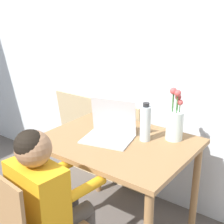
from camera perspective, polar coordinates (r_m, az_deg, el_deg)
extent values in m
cube|color=silver|center=(2.42, 7.05, 11.52)|extent=(6.40, 0.05, 2.50)
cube|color=olive|center=(2.05, 0.98, -5.57)|extent=(0.97, 0.76, 0.03)
cylinder|color=olive|center=(2.28, -13.28, -13.80)|extent=(0.05, 0.05, 0.70)
cylinder|color=olive|center=(2.68, -2.58, -7.88)|extent=(0.05, 0.05, 0.70)
cylinder|color=olive|center=(2.31, 14.94, -13.50)|extent=(0.05, 0.05, 0.70)
cube|color=olive|center=(1.59, -19.38, -17.04)|extent=(0.38, 0.06, 0.40)
cube|color=orange|center=(1.67, -13.41, -15.06)|extent=(0.34, 0.22, 0.37)
sphere|color=#936B4C|center=(1.54, -14.21, -6.51)|extent=(0.18, 0.18, 0.18)
sphere|color=black|center=(1.52, -14.75, -5.91)|extent=(0.15, 0.15, 0.15)
cylinder|color=#4C4742|center=(1.79, -7.68, -18.89)|extent=(0.12, 0.29, 0.09)
cylinder|color=#4C4742|center=(1.89, -10.61, -16.88)|extent=(0.12, 0.29, 0.09)
cylinder|color=orange|center=(1.68, -4.65, -13.69)|extent=(0.08, 0.24, 0.06)
cylinder|color=orange|center=(1.86, -10.44, -10.39)|extent=(0.08, 0.24, 0.06)
cube|color=#B2B2B7|center=(2.05, -0.83, -5.00)|extent=(0.36, 0.31, 0.01)
cube|color=silver|center=(2.05, -0.83, -4.85)|extent=(0.31, 0.23, 0.00)
cube|color=#B2B2B7|center=(2.09, 0.28, -0.75)|extent=(0.31, 0.12, 0.24)
cube|color=#19284C|center=(2.09, 0.31, -0.70)|extent=(0.28, 0.10, 0.21)
cylinder|color=silver|center=(2.06, 11.36, -2.46)|extent=(0.11, 0.11, 0.19)
cylinder|color=#3D7A38|center=(2.04, 12.15, -1.19)|extent=(0.01, 0.01, 0.22)
sphere|color=#CC4C4C|center=(2.01, 12.36, 1.72)|extent=(0.04, 0.04, 0.04)
cylinder|color=#3D7A38|center=(2.06, 11.79, -0.58)|extent=(0.01, 0.01, 0.24)
sphere|color=#CC4C4C|center=(2.02, 12.02, 2.68)|extent=(0.04, 0.04, 0.04)
cylinder|color=#3D7A38|center=(2.05, 11.02, 0.02)|extent=(0.01, 0.01, 0.29)
sphere|color=#CC4C4C|center=(2.01, 11.29, 3.92)|extent=(0.03, 0.03, 0.03)
cylinder|color=#3D7A38|center=(2.02, 10.90, -0.20)|extent=(0.01, 0.01, 0.29)
sphere|color=#CC4C4C|center=(1.98, 11.17, 3.80)|extent=(0.04, 0.04, 0.04)
cylinder|color=#3D7A38|center=(2.01, 11.64, -0.49)|extent=(0.01, 0.01, 0.28)
sphere|color=#CC4C4C|center=(1.97, 11.91, 3.40)|extent=(0.04, 0.04, 0.04)
cylinder|color=silver|center=(2.01, 6.13, -2.15)|extent=(0.07, 0.07, 0.23)
cylinder|color=#262628|center=(1.97, 6.26, 1.32)|extent=(0.04, 0.04, 0.03)
cube|color=tan|center=(2.80, -2.41, -5.32)|extent=(0.89, 0.13, 0.82)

